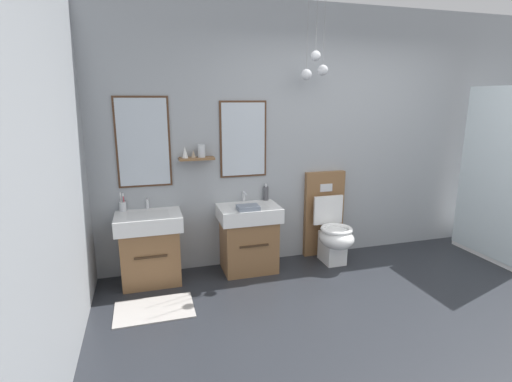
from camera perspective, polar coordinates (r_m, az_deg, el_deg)
The scene contains 13 objects.
ground_plane at distance 3.57m, azimuth 24.21°, elevation -19.28°, with size 6.71×4.95×0.10m, color #23262B.
wall_back at distance 4.55m, azimuth 10.95°, elevation 8.04°, with size 5.51×0.55×2.80m.
wall_left at distance 2.34m, azimuth -31.06°, elevation 1.41°, with size 0.12×3.75×2.80m, color #999EA3.
bath_mat at distance 3.66m, azimuth -14.79°, elevation -16.57°, with size 0.68×0.44×0.01m, color #9E9993.
vanity_sink_left at distance 4.03m, azimuth -15.38°, elevation -7.85°, with size 0.64×0.48×0.72m.
tap_on_left_sink at distance 4.07m, azimuth -15.78°, elevation -1.61°, with size 0.03×0.13×0.11m.
vanity_sink_right at distance 4.16m, azimuth -1.12°, elevation -6.69°, with size 0.64×0.48×0.72m.
tap_on_right_sink at distance 4.20m, azimuth -1.76°, elevation -0.66°, with size 0.03×0.13×0.11m.
toilet at distance 4.49m, azimuth 10.86°, elevation -5.41°, with size 0.48×0.62×1.00m.
toothbrush_cup at distance 4.07m, azimuth -19.10°, elevation -2.10°, with size 0.07×0.07×0.19m.
soap_dispenser at distance 4.26m, azimuth 1.47°, elevation -0.32°, with size 0.06×0.06×0.19m.
folded_hand_towel at distance 3.91m, azimuth -1.18°, elevation -2.46°, with size 0.22×0.16×0.04m, color gray.
shower_tray at distance 5.38m, azimuth 33.05°, elevation -3.94°, with size 0.96×0.93×1.95m.
Camera 1 is at (-2.08, -2.22, 1.81)m, focal length 27.06 mm.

